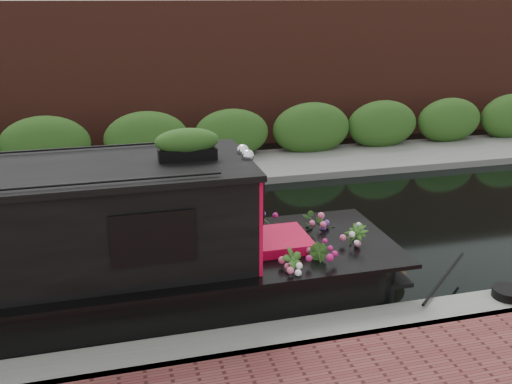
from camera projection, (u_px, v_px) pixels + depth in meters
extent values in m
plane|color=black|center=(162.00, 251.00, 9.72)|extent=(80.00, 80.00, 0.00)
cube|color=gray|center=(192.00, 365.00, 6.71)|extent=(40.00, 0.60, 0.50)
cube|color=slate|center=(143.00, 178.00, 13.56)|extent=(40.00, 2.40, 0.34)
cube|color=#2B531B|center=(141.00, 168.00, 14.38)|extent=(40.00, 1.10, 2.80)
cube|color=#52261C|center=(135.00, 148.00, 16.30)|extent=(40.00, 1.00, 8.00)
cube|color=red|center=(245.00, 208.00, 7.72)|extent=(0.06, 1.71, 1.32)
cube|color=black|center=(153.00, 238.00, 6.58)|extent=(0.88, 0.03, 0.54)
cube|color=red|center=(280.00, 252.00, 8.07)|extent=(0.78, 0.88, 0.49)
sphere|color=white|center=(248.00, 156.00, 7.34)|extent=(0.18, 0.18, 0.18)
sphere|color=white|center=(243.00, 151.00, 7.59)|extent=(0.18, 0.18, 0.18)
cube|color=black|center=(187.00, 154.00, 7.27)|extent=(0.74, 0.24, 0.15)
ellipsoid|color=orange|center=(187.00, 139.00, 7.21)|extent=(0.81, 0.26, 0.23)
imported|color=#2B541C|center=(293.00, 271.00, 7.34)|extent=(0.40, 0.36, 0.63)
imported|color=#2B541C|center=(318.00, 265.00, 7.56)|extent=(0.35, 0.38, 0.58)
imported|color=#2B541C|center=(319.00, 231.00, 8.72)|extent=(0.64, 0.61, 0.54)
imported|color=#2B541C|center=(355.00, 246.00, 8.08)|extent=(0.47, 0.47, 0.63)
imported|color=#2B541C|center=(262.00, 228.00, 8.70)|extent=(0.24, 0.34, 0.62)
cylinder|color=brown|center=(391.00, 270.00, 8.68)|extent=(0.31, 0.37, 0.31)
cylinder|color=black|center=(508.00, 293.00, 7.71)|extent=(0.42, 0.42, 0.12)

